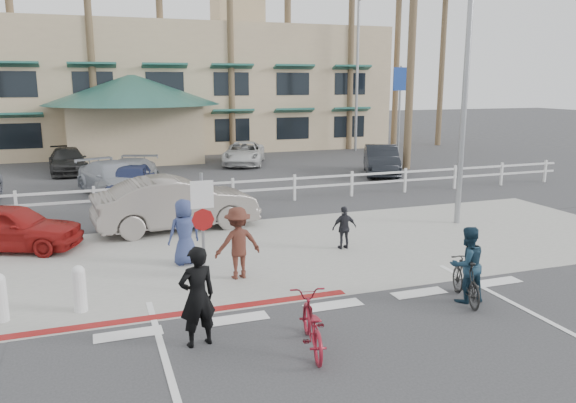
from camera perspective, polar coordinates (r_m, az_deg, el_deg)
name	(u,v)px	position (r m, az deg, el deg)	size (l,w,h in m)	color
ground	(346,317)	(11.06, 5.92, -11.62)	(140.00, 140.00, 0.00)	#333335
bike_path	(400,366)	(9.47, 11.30, -16.04)	(12.00, 16.00, 0.01)	#333335
sidewalk_plaza	(274,252)	(14.98, -1.48, -5.11)	(22.00, 7.00, 0.01)	gray
cross_street	(236,218)	(18.69, -5.29, -1.68)	(40.00, 5.00, 0.01)	#333335
parking_lot	(188,174)	(27.83, -10.14, 2.73)	(50.00, 16.00, 0.01)	#333335
curb_red	(179,314)	(11.31, -10.97, -11.16)	(7.00, 0.25, 0.02)	maroon
rail_fence	(236,192)	(20.60, -5.34, 1.02)	(29.40, 0.16, 1.00)	silver
building	(182,64)	(40.64, -10.72, 13.59)	(28.00, 16.00, 11.30)	#C8AF88
sign_post	(203,227)	(11.89, -8.65, -2.58)	(0.50, 0.10, 2.90)	gray
bollard_0	(79,289)	(11.81, -20.42, -8.30)	(0.26, 0.26, 0.95)	silver
bollard_1	(0,298)	(11.93, -27.22, -8.68)	(0.26, 0.26, 0.95)	silver
streetlight_0	(466,79)	(18.24, 17.62, 11.74)	(0.60, 2.00, 9.00)	gray
streetlight_1	(357,77)	(36.96, 7.03, 12.48)	(0.60, 2.00, 9.50)	gray
info_sign	(399,108)	(36.19, 11.25, 9.26)	(1.20, 0.16, 5.60)	navy
palm_2	(10,15)	(35.48, -26.38, 16.64)	(4.00, 4.00, 16.00)	#1E431A
palm_3	(90,34)	(34.22, -19.51, 15.71)	(4.00, 4.00, 14.00)	#1E431A
palm_4	(160,29)	(35.53, -12.84, 16.74)	(4.00, 4.00, 15.00)	#1E431A
palm_5	(231,47)	(35.20, -5.85, 15.38)	(4.00, 4.00, 13.00)	#1E431A
palm_6	(288,16)	(37.47, -0.04, 18.30)	(4.00, 4.00, 17.00)	#1E431A
palm_7	(351,41)	(37.95, 6.42, 15.88)	(4.00, 4.00, 14.00)	#1E431A
palm_8	(398,36)	(40.73, 11.08, 16.18)	(4.00, 4.00, 15.00)	#1E431A
palm_9	(443,51)	(41.43, 15.44, 14.51)	(4.00, 4.00, 13.00)	#1E431A
palm_11	(412,29)	(29.58, 12.53, 16.78)	(4.00, 4.00, 14.00)	#1E431A
bike_red	(311,324)	(9.63, 2.40, -12.31)	(0.61, 1.74, 0.92)	maroon
rider_red	(197,297)	(9.71, -9.21, -9.52)	(0.64, 0.42, 1.77)	black
bike_black	(466,280)	(12.13, 17.63, -7.60)	(0.44, 1.54, 0.93)	black
rider_black	(467,264)	(12.05, 17.71, -6.11)	(0.77, 0.60, 1.58)	#142C3E
pedestrian_a	(238,243)	(12.86, -5.11, -4.22)	(1.08, 0.62, 1.67)	#4C241B
pedestrian_child	(344,228)	(15.15, 5.74, -2.68)	(0.69, 0.29, 1.18)	#222228
pedestrian_b	(184,232)	(14.00, -10.48, -3.06)	(0.80, 0.52, 1.65)	navy
car_white_sedan	(176,203)	(17.40, -11.29, -0.18)	(1.71, 4.91, 1.62)	slate
car_red_compact	(10,227)	(16.72, -26.41, -2.35)	(1.49, 3.70, 1.26)	maroon
lot_car_1	(129,177)	(23.71, -15.87, 2.46)	(1.85, 4.55, 1.32)	gray
lot_car_2	(131,180)	(22.95, -15.62, 2.12)	(1.52, 3.78, 1.29)	navy
lot_car_3	(381,160)	(27.64, 9.46, 4.17)	(1.50, 4.31, 1.42)	black
lot_car_4	(68,161)	(29.78, -21.47, 3.86)	(1.71, 4.21, 1.22)	black
lot_car_5	(244,153)	(30.75, -4.51, 4.90)	(2.03, 4.40, 1.22)	silver
lot_car_6	(115,179)	(23.38, -17.20, 2.23)	(1.84, 4.52, 1.31)	#949AA6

